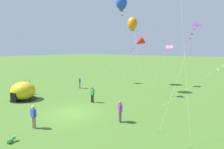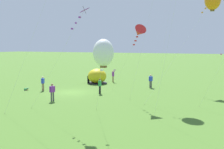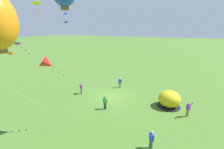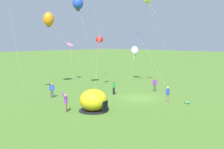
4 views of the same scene
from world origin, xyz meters
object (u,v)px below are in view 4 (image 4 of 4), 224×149
at_px(person_arms_raised, 66,102).
at_px(kite_pink, 70,46).
at_px(person_far_back, 52,89).
at_px(kite_white, 135,51).
at_px(kite_yellow, 149,5).
at_px(person_near_tent, 155,84).
at_px(kite_red, 99,41).
at_px(person_watching_sky, 114,87).
at_px(kite_orange, 49,19).
at_px(popup_tent, 94,101).
at_px(kite_blue, 78,3).
at_px(toddler_crawling, 187,102).
at_px(person_center_field, 168,94).
at_px(kite_purple, 140,36).

height_order(person_arms_raised, kite_pink, kite_pink).
bearing_deg(person_far_back, kite_white, 6.63).
height_order(person_arms_raised, kite_yellow, kite_yellow).
distance_m(person_near_tent, kite_red, 10.02).
xyz_separation_m(person_watching_sky, kite_orange, (-1.70, 11.32, 8.80)).
xyz_separation_m(popup_tent, kite_white, (19.04, 10.14, 3.96)).
bearing_deg(kite_blue, kite_orange, 104.06).
xyz_separation_m(toddler_crawling, kite_pink, (1.98, 22.28, 5.72)).
height_order(toddler_crawling, person_near_tent, person_near_tent).
height_order(person_near_tent, person_arms_raised, person_arms_raised).
xyz_separation_m(person_far_back, person_arms_raised, (-2.84, -6.44, 0.03)).
bearing_deg(popup_tent, kite_orange, 70.69).
xyz_separation_m(person_watching_sky, kite_white, (11.99, 6.21, 4.00)).
distance_m(person_center_field, kite_yellow, 15.35).
distance_m(person_watching_sky, kite_white, 14.08).
xyz_separation_m(person_center_field, kite_yellow, (7.43, 7.90, 10.87)).
height_order(kite_yellow, kite_orange, kite_yellow).
height_order(kite_red, kite_yellow, kite_yellow).
relative_size(popup_tent, person_near_tent, 1.63).
distance_m(toddler_crawling, person_near_tent, 7.55).
height_order(person_watching_sky, kite_orange, kite_orange).
height_order(person_far_back, kite_blue, kite_blue).
xyz_separation_m(person_near_tent, person_arms_raised, (-14.44, 0.14, 0.03)).
height_order(person_watching_sky, kite_red, kite_red).
bearing_deg(person_watching_sky, kite_white, 27.37).
xyz_separation_m(popup_tent, toddler_crawling, (8.64, -5.12, -0.82)).
distance_m(toddler_crawling, kite_red, 15.82).
relative_size(person_far_back, person_center_field, 1.00).
height_order(kite_pink, kite_yellow, kite_yellow).
bearing_deg(kite_purple, kite_yellow, -110.81).
bearing_deg(kite_yellow, kite_white, 55.94).
xyz_separation_m(popup_tent, kite_red, (9.76, 9.30, 5.60)).
relative_size(toddler_crawling, person_near_tent, 0.32).
distance_m(person_watching_sky, kite_yellow, 13.69).
height_order(kite_white, kite_orange, kite_orange).
height_order(popup_tent, kite_red, kite_red).
height_order(toddler_crawling, person_arms_raised, person_arms_raised).
xyz_separation_m(person_center_field, kite_blue, (-1.28, 13.35, 10.69)).
relative_size(kite_red, kite_orange, 0.68).
bearing_deg(kite_red, person_watching_sky, -116.84).
relative_size(kite_red, kite_yellow, 0.58).
bearing_deg(kite_pink, toddler_crawling, -95.07).
xyz_separation_m(popup_tent, person_center_field, (7.91, -3.22, -0.03)).
relative_size(person_center_field, kite_purple, 0.21).
height_order(person_far_back, person_arms_raised, person_arms_raised).
relative_size(toddler_crawling, kite_red, 0.08).
relative_size(kite_white, kite_yellow, 0.48).
height_order(popup_tent, kite_white, kite_white).
bearing_deg(kite_purple, kite_blue, 161.84).
bearing_deg(kite_pink, person_center_field, -97.55).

